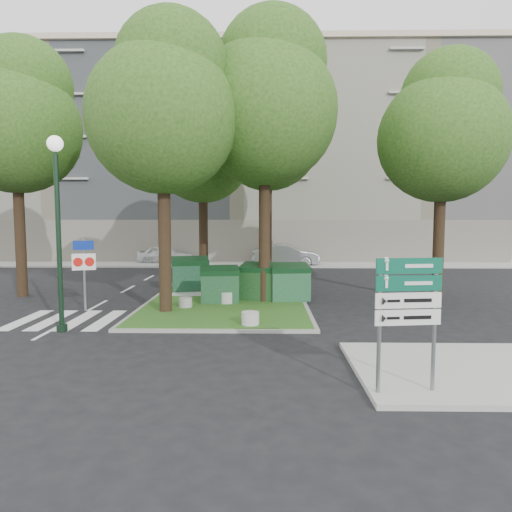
{
  "coord_description": "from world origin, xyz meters",
  "views": [
    {
      "loc": [
        1.98,
        -13.4,
        3.47
      ],
      "look_at": [
        1.69,
        3.39,
        2.0
      ],
      "focal_mm": 32.0,
      "sensor_mm": 36.0,
      "label": 1
    }
  ],
  "objects_px": {
    "tree_median_far": "(270,127)",
    "tree_street_right": "(444,127)",
    "dumpster_a": "(190,274)",
    "tree_median_near_left": "(165,104)",
    "dumpster_b": "(220,285)",
    "litter_bin": "(269,274)",
    "street_lamp": "(58,210)",
    "dumpster_c": "(260,282)",
    "car_silver": "(286,255)",
    "bollard_mid": "(227,297)",
    "tree_median_mid": "(205,144)",
    "bollard_left": "(186,302)",
    "bollard_right": "(250,318)",
    "tree_street_left": "(18,117)",
    "car_white": "(165,255)",
    "dumpster_d": "(289,282)",
    "tree_median_near_right": "(267,98)",
    "directional_sign": "(408,303)",
    "traffic_sign_pole": "(84,263)"
  },
  "relations": [
    {
      "from": "dumpster_b",
      "to": "traffic_sign_pole",
      "type": "xyz_separation_m",
      "value": [
        -4.82,
        -1.27,
        0.97
      ]
    },
    {
      "from": "bollard_right",
      "to": "car_white",
      "type": "relative_size",
      "value": 0.14
    },
    {
      "from": "bollard_mid",
      "to": "tree_street_left",
      "type": "bearing_deg",
      "value": 167.27
    },
    {
      "from": "litter_bin",
      "to": "car_white",
      "type": "distance_m",
      "value": 11.65
    },
    {
      "from": "dumpster_a",
      "to": "tree_median_near_left",
      "type": "bearing_deg",
      "value": -103.82
    },
    {
      "from": "tree_median_near_left",
      "to": "litter_bin",
      "type": "xyz_separation_m",
      "value": [
        3.68,
        7.97,
        -6.88
      ]
    },
    {
      "from": "dumpster_a",
      "to": "bollard_right",
      "type": "xyz_separation_m",
      "value": [
        2.92,
        -6.49,
        -0.54
      ]
    },
    {
      "from": "tree_median_near_right",
      "to": "directional_sign",
      "type": "xyz_separation_m",
      "value": [
        2.61,
        -9.41,
        -6.16
      ]
    },
    {
      "from": "bollard_mid",
      "to": "street_lamp",
      "type": "height_order",
      "value": "street_lamp"
    },
    {
      "from": "tree_street_left",
      "to": "bollard_mid",
      "type": "xyz_separation_m",
      "value": [
        8.95,
        -2.02,
        -7.31
      ]
    },
    {
      "from": "car_white",
      "to": "car_silver",
      "type": "distance_m",
      "value": 8.77
    },
    {
      "from": "tree_median_far",
      "to": "tree_street_right",
      "type": "height_order",
      "value": "tree_median_far"
    },
    {
      "from": "tree_median_far",
      "to": "dumpster_b",
      "type": "xyz_separation_m",
      "value": [
        -2.05,
        -7.79,
        -7.53
      ]
    },
    {
      "from": "directional_sign",
      "to": "bollard_right",
      "type": "bearing_deg",
      "value": 113.48
    },
    {
      "from": "dumpster_c",
      "to": "dumpster_d",
      "type": "height_order",
      "value": "dumpster_d"
    },
    {
      "from": "tree_median_near_left",
      "to": "bollard_mid",
      "type": "distance_m",
      "value": 7.39
    },
    {
      "from": "bollard_right",
      "to": "street_lamp",
      "type": "height_order",
      "value": "street_lamp"
    },
    {
      "from": "tree_median_near_right",
      "to": "dumpster_c",
      "type": "height_order",
      "value": "tree_median_near_right"
    },
    {
      "from": "bollard_right",
      "to": "street_lamp",
      "type": "distance_m",
      "value": 6.61
    },
    {
      "from": "bollard_left",
      "to": "litter_bin",
      "type": "height_order",
      "value": "litter_bin"
    },
    {
      "from": "tree_street_left",
      "to": "dumpster_d",
      "type": "height_order",
      "value": "tree_street_left"
    },
    {
      "from": "tree_median_mid",
      "to": "car_white",
      "type": "bearing_deg",
      "value": 112.28
    },
    {
      "from": "dumpster_b",
      "to": "litter_bin",
      "type": "distance_m",
      "value": 6.59
    },
    {
      "from": "tree_median_far",
      "to": "traffic_sign_pole",
      "type": "distance_m",
      "value": 13.12
    },
    {
      "from": "dumpster_b",
      "to": "litter_bin",
      "type": "xyz_separation_m",
      "value": [
        2.03,
        6.26,
        -0.36
      ]
    },
    {
      "from": "tree_street_right",
      "to": "tree_median_mid",
      "type": "bearing_deg",
      "value": 158.2
    },
    {
      "from": "tree_median_far",
      "to": "tree_median_near_left",
      "type": "bearing_deg",
      "value": -111.28
    },
    {
      "from": "bollard_left",
      "to": "bollard_right",
      "type": "xyz_separation_m",
      "value": [
        2.48,
        -2.68,
        0.02
      ]
    },
    {
      "from": "dumpster_a",
      "to": "street_lamp",
      "type": "xyz_separation_m",
      "value": [
        -2.76,
        -6.98,
        2.8
      ]
    },
    {
      "from": "tree_street_left",
      "to": "tree_median_near_left",
      "type": "bearing_deg",
      "value": -26.57
    },
    {
      "from": "tree_median_near_right",
      "to": "car_silver",
      "type": "distance_m",
      "value": 15.53
    },
    {
      "from": "bollard_left",
      "to": "tree_street_left",
      "type": "bearing_deg",
      "value": 158.99
    },
    {
      "from": "dumpster_c",
      "to": "bollard_mid",
      "type": "bearing_deg",
      "value": -132.22
    },
    {
      "from": "bollard_mid",
      "to": "litter_bin",
      "type": "relative_size",
      "value": 0.98
    },
    {
      "from": "tree_street_left",
      "to": "dumpster_b",
      "type": "bearing_deg",
      "value": -11.69
    },
    {
      "from": "dumpster_d",
      "to": "bollard_left",
      "type": "relative_size",
      "value": 3.47
    },
    {
      "from": "tree_median_mid",
      "to": "directional_sign",
      "type": "relative_size",
      "value": 3.89
    },
    {
      "from": "dumpster_a",
      "to": "directional_sign",
      "type": "relative_size",
      "value": 0.72
    },
    {
      "from": "dumpster_a",
      "to": "dumpster_c",
      "type": "distance_m",
      "value": 3.83
    },
    {
      "from": "dumpster_d",
      "to": "litter_bin",
      "type": "relative_size",
      "value": 2.76
    },
    {
      "from": "dumpster_d",
      "to": "car_silver",
      "type": "xyz_separation_m",
      "value": [
        0.5,
        13.5,
        -0.06
      ]
    },
    {
      "from": "tree_street_left",
      "to": "bollard_right",
      "type": "xyz_separation_m",
      "value": [
        9.97,
        -5.56,
        -7.34
      ]
    },
    {
      "from": "dumpster_d",
      "to": "tree_median_near_left",
      "type": "bearing_deg",
      "value": -162.2
    },
    {
      "from": "directional_sign",
      "to": "car_white",
      "type": "height_order",
      "value": "directional_sign"
    },
    {
      "from": "directional_sign",
      "to": "car_silver",
      "type": "relative_size",
      "value": 0.56
    },
    {
      "from": "dumpster_c",
      "to": "car_silver",
      "type": "xyz_separation_m",
      "value": [
        1.66,
        13.35,
        -0.06
      ]
    },
    {
      "from": "tree_street_left",
      "to": "street_lamp",
      "type": "distance_m",
      "value": 8.42
    },
    {
      "from": "tree_median_near_left",
      "to": "tree_median_mid",
      "type": "distance_m",
      "value": 6.53
    },
    {
      "from": "tree_street_right",
      "to": "car_silver",
      "type": "bearing_deg",
      "value": 112.99
    },
    {
      "from": "tree_median_mid",
      "to": "dumpster_a",
      "type": "relative_size",
      "value": 5.38
    }
  ]
}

